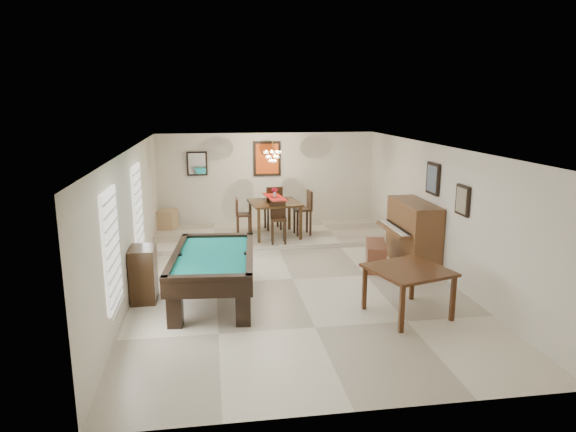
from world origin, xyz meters
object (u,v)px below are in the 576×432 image
object	(u,v)px
dining_chair_south	(278,223)
flower_vase	(275,192)
upright_piano	(406,234)
dining_chair_west	(244,218)
apothecary_chest	(144,274)
dining_chair_east	(302,213)
square_table	(407,292)
piano_bench	(376,256)
dining_table	(275,217)
chandelier	(272,152)
dining_chair_north	(273,208)
pool_table	(214,278)
corner_bench	(167,219)

from	to	relation	value
dining_chair_south	flower_vase	bearing A→B (deg)	94.16
upright_piano	dining_chair_south	xyz separation A→B (m)	(-2.50, 1.74, -0.07)
dining_chair_west	apothecary_chest	bearing A→B (deg)	150.75
dining_chair_east	apothecary_chest	bearing A→B (deg)	-48.38
square_table	piano_bench	world-z (taller)	square_table
dining_table	chandelier	bearing A→B (deg)	92.68
dining_chair_north	flower_vase	bearing A→B (deg)	80.01
pool_table	square_table	world-z (taller)	pool_table
dining_chair_south	dining_chair_north	world-z (taller)	dining_chair_north
pool_table	dining_chair_south	distance (m)	3.52
dining_chair_north	apothecary_chest	bearing A→B (deg)	49.81
dining_chair_south	chandelier	xyz separation A→B (m)	(-0.02, 0.96, 1.58)
dining_chair_east	flower_vase	bearing A→B (deg)	-92.83
square_table	dining_chair_north	distance (m)	5.82
pool_table	square_table	distance (m)	3.32
piano_bench	dining_chair_east	bearing A→B (deg)	113.99
square_table	dining_chair_east	distance (m)	5.01
upright_piano	chandelier	xyz separation A→B (m)	(-2.51, 2.71, 1.51)
flower_vase	upright_piano	bearing A→B (deg)	-44.13
square_table	upright_piano	xyz separation A→B (m)	(0.92, 2.48, 0.29)
piano_bench	flower_vase	bearing A→B (deg)	126.19
dining_table	dining_chair_west	bearing A→B (deg)	-178.45
upright_piano	piano_bench	world-z (taller)	upright_piano
apothecary_chest	square_table	bearing A→B (deg)	-16.58
dining_table	dining_chair_west	distance (m)	0.79
pool_table	apothecary_chest	distance (m)	1.24
dining_chair_west	square_table	bearing A→B (deg)	-154.26
pool_table	corner_bench	xyz separation A→B (m)	(-1.18, 5.04, -0.06)
flower_vase	dining_table	bearing A→B (deg)	0.00
pool_table	flower_vase	size ratio (longest dim) A/B	10.22
upright_piano	piano_bench	distance (m)	0.79
dining_chair_east	piano_bench	bearing A→B (deg)	19.51
dining_table	dining_chair_south	world-z (taller)	dining_chair_south
upright_piano	flower_vase	distance (m)	3.53
square_table	dining_chair_west	size ratio (longest dim) A/B	1.17
upright_piano	dining_chair_west	distance (m)	4.07
dining_chair_east	corner_bench	world-z (taller)	dining_chair_east
apothecary_chest	dining_chair_north	distance (m)	5.15
pool_table	dining_chair_east	size ratio (longest dim) A/B	2.26
square_table	dining_chair_south	xyz separation A→B (m)	(-1.58, 4.22, 0.22)
apothecary_chest	dining_table	bearing A→B (deg)	52.36
square_table	dining_chair_east	world-z (taller)	dining_chair_east
pool_table	apothecary_chest	bearing A→B (deg)	174.10
dining_chair_east	chandelier	bearing A→B (deg)	-114.39
upright_piano	dining_chair_south	world-z (taller)	upright_piano
dining_chair_west	chandelier	world-z (taller)	chandelier
apothecary_chest	dining_chair_east	world-z (taller)	dining_chair_east
square_table	dining_chair_south	size ratio (longest dim) A/B	1.15
square_table	dining_chair_north	size ratio (longest dim) A/B	1.00
dining_table	dining_chair_east	bearing A→B (deg)	1.65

